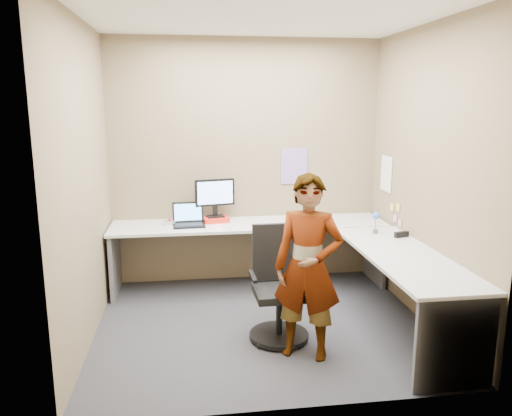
{
  "coord_description": "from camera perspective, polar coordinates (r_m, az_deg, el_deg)",
  "views": [
    {
      "loc": [
        -0.64,
        -4.23,
        2.01
      ],
      "look_at": [
        -0.03,
        0.25,
        1.05
      ],
      "focal_mm": 35.0,
      "sensor_mm": 36.0,
      "label": 1
    }
  ],
  "objects": [
    {
      "name": "wall_left",
      "position": [
        4.36,
        -19.07,
        2.63
      ],
      "size": [
        0.0,
        2.7,
        2.7
      ],
      "primitive_type": "plane",
      "rotation": [
        1.57,
        0.0,
        1.57
      ],
      "color": "brown",
      "rests_on": "ground"
    },
    {
      "name": "sticky_note_d",
      "position": [
        5.48,
        15.27,
        0.09
      ],
      "size": [
        0.01,
        0.07,
        0.07
      ],
      "primitive_type": "cube",
      "color": "#F2E059",
      "rests_on": "wall_right"
    },
    {
      "name": "monitor",
      "position": [
        5.43,
        -4.72,
        1.53
      ],
      "size": [
        0.43,
        0.16,
        0.41
      ],
      "rotation": [
        0.0,
        0.0,
        0.2
      ],
      "color": "black",
      "rests_on": "paper_ream"
    },
    {
      "name": "sticky_note_c",
      "position": [
        5.31,
        16.12,
        -1.67
      ],
      "size": [
        0.01,
        0.07,
        0.07
      ],
      "primitive_type": "cube",
      "color": "pink",
      "rests_on": "wall_right"
    },
    {
      "name": "sticky_note_a",
      "position": [
        5.34,
        15.91,
        0.07
      ],
      "size": [
        0.01,
        0.07,
        0.07
      ],
      "primitive_type": "cube",
      "color": "#F2E059",
      "rests_on": "wall_right"
    },
    {
      "name": "wall_back",
      "position": [
        5.6,
        -1.18,
        5.23
      ],
      "size": [
        3.0,
        0.0,
        3.0
      ],
      "primitive_type": "plane",
      "rotation": [
        1.57,
        0.0,
        0.0
      ],
      "color": "brown",
      "rests_on": "ground"
    },
    {
      "name": "ceiling",
      "position": [
        4.33,
        0.88,
        21.16
      ],
      "size": [
        3.0,
        3.0,
        0.0
      ],
      "primitive_type": "plane",
      "rotation": [
        3.14,
        0.0,
        0.0
      ],
      "color": "white",
      "rests_on": "wall_back"
    },
    {
      "name": "sticky_note_b",
      "position": [
        5.41,
        15.63,
        -1.17
      ],
      "size": [
        0.01,
        0.07,
        0.07
      ],
      "primitive_type": "cube",
      "color": "pink",
      "rests_on": "wall_right"
    },
    {
      "name": "trackball_mouse",
      "position": [
        5.4,
        -9.83,
        -1.62
      ],
      "size": [
        0.12,
        0.08,
        0.07
      ],
      "color": "#B7B7BC",
      "rests_on": "desk"
    },
    {
      "name": "stapler",
      "position": [
        5.03,
        16.3,
        -2.91
      ],
      "size": [
        0.16,
        0.08,
        0.05
      ],
      "primitive_type": "cube",
      "rotation": [
        0.0,
        0.0,
        0.27
      ],
      "color": "black",
      "rests_on": "desk"
    },
    {
      "name": "origami",
      "position": [
        5.14,
        -4.39,
        -2.12
      ],
      "size": [
        0.1,
        0.1,
        0.06
      ],
      "primitive_type": "cone",
      "color": "white",
      "rests_on": "desk"
    },
    {
      "name": "calendar_purple",
      "position": [
        5.69,
        4.37,
        4.79
      ],
      "size": [
        0.3,
        0.01,
        0.4
      ],
      "primitive_type": "cube",
      "color": "#846BB7",
      "rests_on": "wall_back"
    },
    {
      "name": "wall_right",
      "position": [
        4.78,
        18.91,
        3.42
      ],
      "size": [
        0.0,
        2.7,
        2.7
      ],
      "primitive_type": "plane",
      "rotation": [
        1.57,
        0.0,
        -1.57
      ],
      "color": "brown",
      "rests_on": "ground"
    },
    {
      "name": "flower",
      "position": [
        5.08,
        13.52,
        -1.27
      ],
      "size": [
        0.07,
        0.07,
        0.22
      ],
      "color": "brown",
      "rests_on": "desk"
    },
    {
      "name": "desk",
      "position": [
        4.95,
        5.15,
        -4.76
      ],
      "size": [
        2.98,
        2.58,
        0.73
      ],
      "color": "silver",
      "rests_on": "ground"
    },
    {
      "name": "laptop",
      "position": [
        5.35,
        -7.73,
        -1.31
      ],
      "size": [
        0.34,
        0.29,
        0.23
      ],
      "rotation": [
        0.0,
        0.0,
        0.06
      ],
      "color": "black",
      "rests_on": "desk"
    },
    {
      "name": "ground",
      "position": [
        4.72,
        0.77,
        -13.19
      ],
      "size": [
        3.0,
        3.0,
        0.0
      ],
      "primitive_type": "plane",
      "color": "#26262B",
      "rests_on": "ground"
    },
    {
      "name": "office_chair",
      "position": [
        4.36,
        2.52,
        -9.75
      ],
      "size": [
        0.51,
        0.51,
        0.96
      ],
      "rotation": [
        0.0,
        0.0,
        0.02
      ],
      "color": "black",
      "rests_on": "ground"
    },
    {
      "name": "calendar_white",
      "position": [
        5.6,
        14.67,
        3.81
      ],
      "size": [
        0.01,
        0.28,
        0.38
      ],
      "primitive_type": "cube",
      "color": "white",
      "rests_on": "wall_right"
    },
    {
      "name": "person",
      "position": [
        3.96,
        5.96,
        -6.78
      ],
      "size": [
        0.64,
        0.54,
        1.48
      ],
      "primitive_type": "imported",
      "rotation": [
        0.0,
        0.0,
        -0.4
      ],
      "color": "#999399",
      "rests_on": "ground"
    },
    {
      "name": "paper_ream",
      "position": [
        5.47,
        -4.67,
        -1.3
      ],
      "size": [
        0.31,
        0.25,
        0.05
      ],
      "primitive_type": "cube",
      "rotation": [
        0.0,
        0.0,
        0.2
      ],
      "color": "red",
      "rests_on": "desk"
    }
  ]
}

